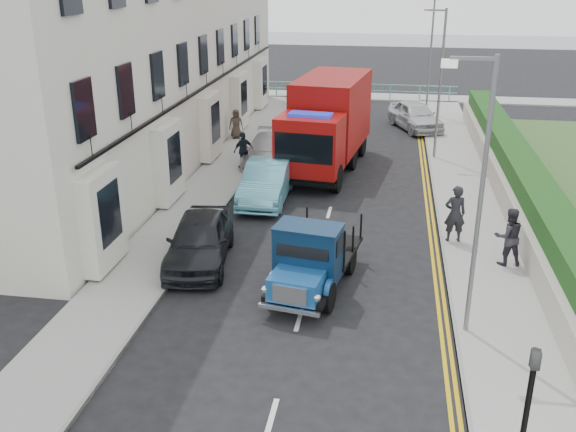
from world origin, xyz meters
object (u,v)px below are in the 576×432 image
(lamp_far, at_px, (429,50))
(red_lorry, at_px, (327,122))
(parked_car_front, at_px, (199,240))
(bedford_lorry, at_px, (309,263))
(lamp_near, at_px, (477,185))
(pedestrian_east_near, at_px, (455,214))
(lamp_mid, at_px, (438,76))

(lamp_far, distance_m, red_lorry, 13.40)
(parked_car_front, bearing_deg, bedford_lorry, -30.49)
(lamp_near, bearing_deg, red_lorry, 109.65)
(bedford_lorry, xyz_separation_m, pedestrian_east_near, (4.32, 4.30, 0.11))
(lamp_near, relative_size, pedestrian_east_near, 3.58)
(pedestrian_east_near, bearing_deg, parked_car_front, 10.13)
(bedford_lorry, height_order, red_lorry, red_lorry)
(parked_car_front, bearing_deg, lamp_far, 63.86)
(bedford_lorry, distance_m, pedestrian_east_near, 6.10)
(bedford_lorry, distance_m, red_lorry, 12.30)
(lamp_mid, height_order, lamp_far, same)
(lamp_mid, height_order, red_lorry, lamp_mid)
(parked_car_front, relative_size, pedestrian_east_near, 2.33)
(lamp_far, distance_m, pedestrian_east_near, 20.47)
(parked_car_front, height_order, pedestrian_east_near, pedestrian_east_near)
(lamp_far, bearing_deg, bedford_lorry, -99.47)
(red_lorry, xyz_separation_m, pedestrian_east_near, (5.10, -7.92, -1.09))
(red_lorry, distance_m, pedestrian_east_near, 9.48)
(lamp_mid, xyz_separation_m, parked_car_front, (-7.78, -13.00, -3.22))
(lamp_near, relative_size, lamp_far, 1.00)
(bedford_lorry, xyz_separation_m, parked_car_front, (-3.68, 1.56, -0.21))
(bedford_lorry, relative_size, red_lorry, 0.58)
(lamp_near, height_order, lamp_mid, same)
(bedford_lorry, relative_size, pedestrian_east_near, 2.41)
(lamp_mid, height_order, bedford_lorry, lamp_mid)
(lamp_near, distance_m, lamp_mid, 16.00)
(lamp_mid, bearing_deg, lamp_far, 90.00)
(red_lorry, bearing_deg, bedford_lorry, -79.12)
(pedestrian_east_near, bearing_deg, lamp_far, -98.12)
(parked_car_front, bearing_deg, lamp_near, -28.55)
(lamp_near, relative_size, lamp_mid, 1.00)
(lamp_mid, relative_size, bedford_lorry, 1.48)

